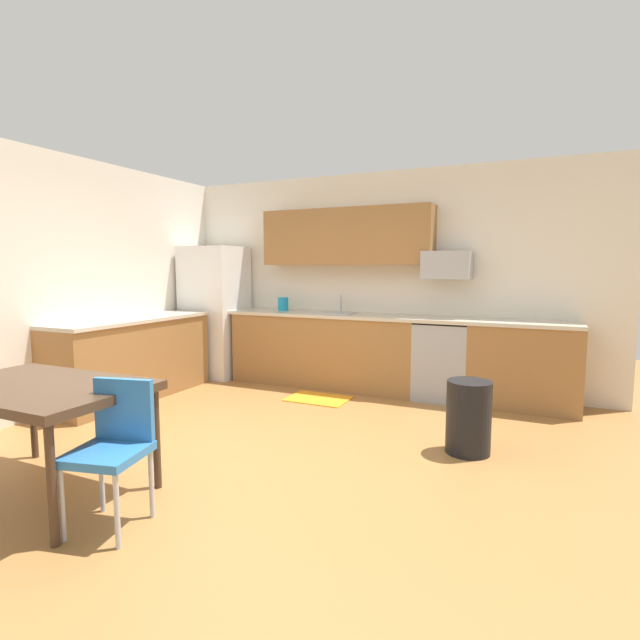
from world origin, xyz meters
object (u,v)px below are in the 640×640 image
microwave (447,265)px  trash_bin (469,417)px  kettle (283,305)px  dining_table (37,393)px  refrigerator (215,312)px  chair_near_table (114,441)px  oven_range (443,360)px

microwave → trash_bin: bearing=-73.3°
kettle → dining_table: bearing=-87.7°
refrigerator → chair_near_table: 4.05m
refrigerator → microwave: size_ratio=3.33×
oven_range → trash_bin: size_ratio=1.52×
refrigerator → chair_near_table: bearing=-61.6°
oven_range → trash_bin: bearing=-72.4°
dining_table → trash_bin: 3.19m
oven_range → chair_near_table: bearing=-108.8°
microwave → kettle: (-2.13, -0.05, -0.52)m
refrigerator → microwave: 3.22m
oven_range → kettle: size_ratio=4.55×
trash_bin → microwave: bearing=106.7°
microwave → trash_bin: 2.17m
refrigerator → chair_near_table: refrigerator is taller
refrigerator → microwave: refrigerator is taller
microwave → trash_bin: microwave is taller
chair_near_table → trash_bin: 2.67m
microwave → kettle: 2.19m
microwave → dining_table: (-1.98, -3.65, -0.85)m
oven_range → dining_table: 4.08m
trash_bin → oven_range: bearing=107.6°
oven_range → chair_near_table: 3.82m
trash_bin → kettle: 3.20m
chair_near_table → trash_bin: (1.74, 2.01, -0.20)m
refrigerator → trash_bin: (3.66, -1.53, -0.60)m
trash_bin → kettle: bearing=147.9°
dining_table → chair_near_table: chair_near_table is taller
microwave → kettle: size_ratio=2.70×
microwave → kettle: bearing=-178.7°
oven_range → dining_table: bearing=-119.2°
microwave → chair_near_table: (-1.23, -3.72, -1.04)m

